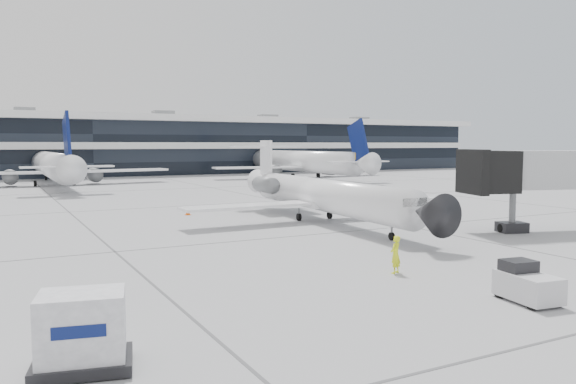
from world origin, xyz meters
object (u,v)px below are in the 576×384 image
cargo_uld (82,332)px  ramp_worker (395,255)px  regional_jet (321,194)px  baggage_tug (527,284)px

cargo_uld → ramp_worker: bearing=32.0°
regional_jet → cargo_uld: (-19.74, -20.91, -1.09)m
regional_jet → ramp_worker: size_ratio=15.56×
cargo_uld → baggage_tug: bearing=9.1°
regional_jet → baggage_tug: (-4.45, -21.90, -1.43)m
ramp_worker → baggage_tug: 6.01m
ramp_worker → cargo_uld: cargo_uld is taller
ramp_worker → baggage_tug: size_ratio=0.69×
regional_jet → ramp_worker: 17.12m
baggage_tug → ramp_worker: bearing=111.4°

